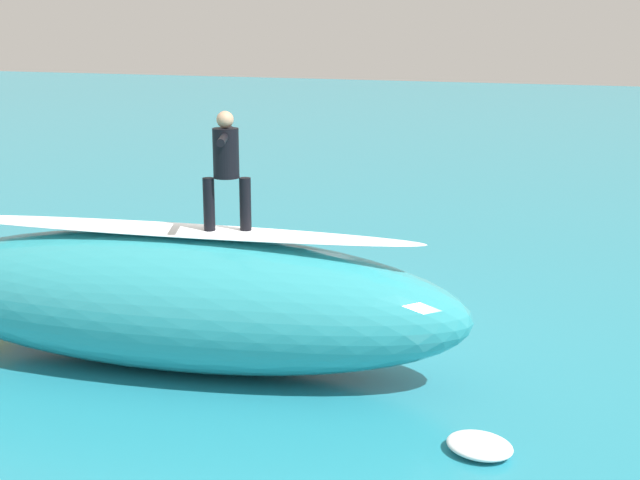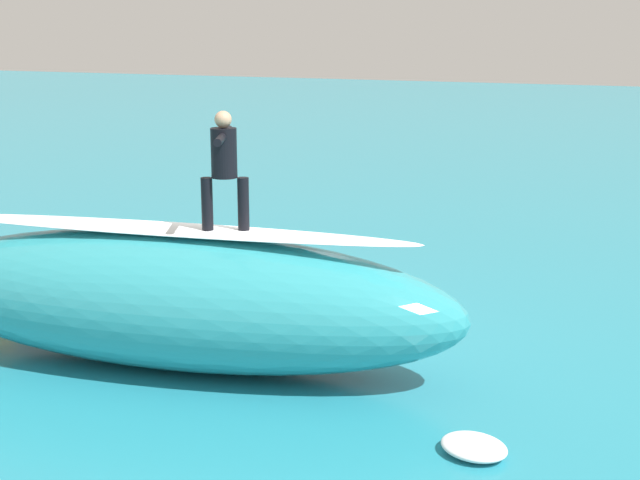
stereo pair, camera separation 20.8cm
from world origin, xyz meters
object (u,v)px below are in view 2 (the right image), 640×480
Objects in this scene: surfboard_riding at (226,233)px; surfer_riding at (224,162)px; surfboard_paddling at (391,293)px; surfer_paddling at (388,281)px.

surfboard_riding is 0.94m from surfer_riding.
surfer_paddling is at bearing 180.00° from surfboard_paddling.
surfboard_paddling is (-0.95, -4.07, -1.85)m from surfboard_riding.
surfboard_paddling is (-0.95, -4.07, -2.79)m from surfer_riding.
surfboard_paddling is at bearing -126.45° from surfer_riding.
surfboard_riding reaches higher than surfboard_paddling.
surfboard_riding is 1.29× the size of surfer_riding.
surfboard_riding is 4.57m from surfboard_paddling.
surfboard_paddling is at bearing -126.45° from surfboard_riding.
surfboard_riding is 4.57m from surfer_paddling.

